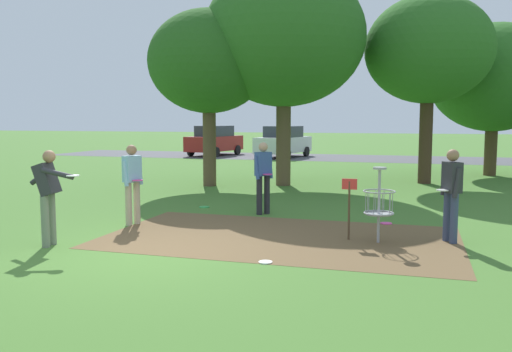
# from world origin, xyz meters

# --- Properties ---
(ground_plane) EXTENTS (160.00, 160.00, 0.00)m
(ground_plane) POSITION_xyz_m (0.00, 0.00, 0.00)
(ground_plane) COLOR #47752D
(dirt_tee_pad) EXTENTS (6.64, 3.89, 0.01)m
(dirt_tee_pad) POSITION_xyz_m (1.87, 1.93, 0.00)
(dirt_tee_pad) COLOR brown
(dirt_tee_pad) RESTS_ON ground
(disc_golf_basket) EXTENTS (0.98, 0.58, 1.39)m
(disc_golf_basket) POSITION_xyz_m (3.64, 2.03, 0.75)
(disc_golf_basket) COLOR #9E9EA3
(disc_golf_basket) RESTS_ON ground
(player_foreground_watching) EXTENTS (0.45, 0.47, 1.71)m
(player_foreground_watching) POSITION_xyz_m (0.87, 4.26, 0.97)
(player_foreground_watching) COLOR #232328
(player_foreground_watching) RESTS_ON ground
(player_throwing) EXTENTS (0.45, 0.49, 1.71)m
(player_throwing) POSITION_xyz_m (4.95, 2.44, 0.97)
(player_throwing) COLOR #384260
(player_throwing) RESTS_ON ground
(player_waiting_left) EXTENTS (1.15, 0.42, 1.71)m
(player_waiting_left) POSITION_xyz_m (-1.89, 0.08, 0.99)
(player_waiting_left) COLOR slate
(player_waiting_left) RESTS_ON ground
(player_waiting_right) EXTENTS (0.45, 0.50, 1.71)m
(player_waiting_right) POSITION_xyz_m (-1.46, 2.25, 0.97)
(player_waiting_right) COLOR tan
(player_waiting_right) RESTS_ON ground
(frisbee_near_basket) EXTENTS (0.25, 0.25, 0.02)m
(frisbee_near_basket) POSITION_xyz_m (3.74, 3.89, 0.01)
(frisbee_near_basket) COLOR #E53D99
(frisbee_near_basket) RESTS_ON ground
(frisbee_by_tee) EXTENTS (0.26, 0.26, 0.02)m
(frisbee_by_tee) POSITION_xyz_m (-0.86, 4.78, 0.01)
(frisbee_by_tee) COLOR green
(frisbee_by_tee) RESTS_ON ground
(frisbee_mid_grass) EXTENTS (0.22, 0.22, 0.02)m
(frisbee_mid_grass) POSITION_xyz_m (2.09, 0.09, 0.01)
(frisbee_mid_grass) COLOR white
(frisbee_mid_grass) RESTS_ON ground
(tree_near_left) EXTENTS (5.42, 5.42, 7.27)m
(tree_near_left) POSITION_xyz_m (-0.03, 9.88, 4.95)
(tree_near_left) COLOR brown
(tree_near_left) RESTS_ON ground
(tree_near_right) EXTENTS (4.99, 4.99, 6.00)m
(tree_near_right) POSITION_xyz_m (7.15, 15.41, 3.87)
(tree_near_right) COLOR #4C3823
(tree_near_right) RESTS_ON ground
(tree_mid_left) EXTENTS (4.02, 4.02, 5.87)m
(tree_mid_left) POSITION_xyz_m (-2.38, 9.03, 4.13)
(tree_mid_left) COLOR brown
(tree_mid_left) RESTS_ON ground
(tree_mid_center) EXTENTS (4.35, 4.35, 6.48)m
(tree_mid_center) POSITION_xyz_m (4.61, 11.84, 4.60)
(tree_mid_center) COLOR #422D1E
(tree_mid_center) RESTS_ON ground
(parking_lot_strip) EXTENTS (36.00, 6.00, 0.01)m
(parking_lot_strip) POSITION_xyz_m (0.00, 23.55, 0.00)
(parking_lot_strip) COLOR #4C4C51
(parking_lot_strip) RESTS_ON ground
(parked_car_leftmost) EXTENTS (2.52, 4.45, 1.84)m
(parked_car_leftmost) POSITION_xyz_m (-7.74, 23.38, 0.92)
(parked_car_leftmost) COLOR maroon
(parked_car_leftmost) RESTS_ON ground
(parked_car_center_left) EXTENTS (2.68, 4.49, 1.84)m
(parked_car_center_left) POSITION_xyz_m (-3.24, 22.99, 0.92)
(parked_car_center_left) COLOR silver
(parked_car_center_left) RESTS_ON ground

